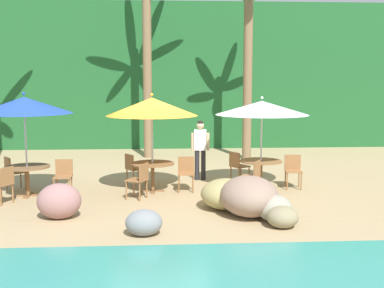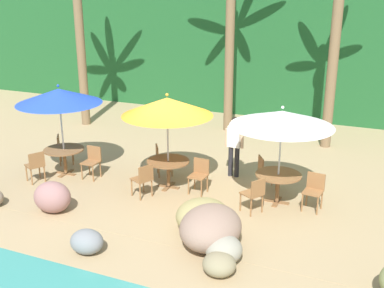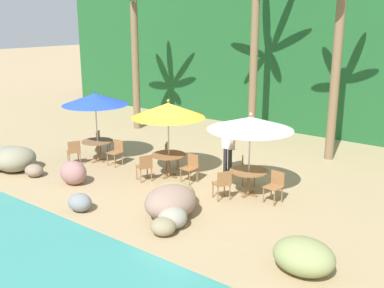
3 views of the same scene
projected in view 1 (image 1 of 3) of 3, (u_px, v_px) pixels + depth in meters
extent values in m
plane|color=tan|center=(162.00, 192.00, 12.19)|extent=(120.00, 120.00, 0.00)
cube|color=tan|center=(162.00, 192.00, 12.19)|extent=(18.00, 5.20, 0.01)
cube|color=#1E5628|center=(161.00, 76.00, 20.70)|extent=(28.00, 2.40, 6.00)
ellipsoid|color=#9C9058|center=(227.00, 194.00, 10.53)|extent=(1.14, 1.23, 0.66)
ellipsoid|color=#996B68|center=(59.00, 201.00, 9.76)|extent=(0.89, 0.72, 0.73)
ellipsoid|color=gray|center=(274.00, 208.00, 9.59)|extent=(0.71, 0.72, 0.54)
ellipsoid|color=gray|center=(249.00, 196.00, 9.98)|extent=(1.22, 1.46, 0.84)
ellipsoid|color=gray|center=(144.00, 223.00, 8.71)|extent=(0.68, 0.57, 0.48)
ellipsoid|color=#897D5C|center=(282.00, 217.00, 9.19)|extent=(0.62, 0.60, 0.42)
cylinder|color=silver|center=(26.00, 149.00, 11.58)|extent=(0.04, 0.04, 2.33)
cone|color=blue|center=(24.00, 105.00, 11.44)|extent=(2.27, 2.27, 0.40)
sphere|color=blue|center=(24.00, 94.00, 11.41)|extent=(0.07, 0.07, 0.07)
cube|color=brown|center=(28.00, 195.00, 11.73)|extent=(0.60, 0.12, 0.03)
cube|color=brown|center=(28.00, 195.00, 11.73)|extent=(0.12, 0.60, 0.03)
cylinder|color=brown|center=(28.00, 181.00, 11.68)|extent=(0.09, 0.09, 0.71)
cylinder|color=brown|center=(27.00, 167.00, 11.64)|extent=(1.10, 1.10, 0.03)
cylinder|color=olive|center=(69.00, 188.00, 11.60)|extent=(0.04, 0.04, 0.45)
cylinder|color=olive|center=(54.00, 188.00, 11.57)|extent=(0.04, 0.04, 0.45)
cylinder|color=olive|center=(72.00, 185.00, 11.95)|extent=(0.04, 0.04, 0.45)
cylinder|color=olive|center=(57.00, 185.00, 11.93)|extent=(0.04, 0.04, 0.45)
cube|color=olive|center=(63.00, 177.00, 11.73)|extent=(0.42, 0.42, 0.03)
cube|color=olive|center=(64.00, 168.00, 11.90)|extent=(0.42, 0.04, 0.42)
cylinder|color=olive|center=(21.00, 179.00, 12.61)|extent=(0.04, 0.04, 0.45)
cylinder|color=olive|center=(26.00, 182.00, 12.34)|extent=(0.04, 0.04, 0.45)
cylinder|color=olive|center=(7.00, 181.00, 12.39)|extent=(0.04, 0.04, 0.45)
cylinder|color=olive|center=(11.00, 183.00, 12.12)|extent=(0.04, 0.04, 0.45)
cube|color=olive|center=(16.00, 172.00, 12.33)|extent=(0.58, 0.58, 0.03)
cube|color=olive|center=(8.00, 166.00, 12.18)|extent=(0.27, 0.37, 0.42)
cylinder|color=olive|center=(1.00, 192.00, 11.17)|extent=(0.04, 0.04, 0.45)
cylinder|color=olive|center=(1.00, 197.00, 10.70)|extent=(0.04, 0.04, 0.45)
cylinder|color=olive|center=(13.00, 194.00, 11.02)|extent=(0.04, 0.04, 0.45)
cube|color=olive|center=(0.00, 184.00, 10.90)|extent=(0.57, 0.57, 0.03)
cube|color=olive|center=(7.00, 177.00, 10.80)|extent=(0.23, 0.39, 0.42)
cylinder|color=silver|center=(152.00, 148.00, 12.06)|extent=(0.04, 0.04, 2.26)
cone|color=orange|center=(152.00, 107.00, 11.93)|extent=(2.29, 2.29, 0.45)
sphere|color=orange|center=(152.00, 95.00, 11.89)|extent=(0.07, 0.07, 0.07)
cube|color=brown|center=(153.00, 191.00, 12.21)|extent=(0.60, 0.12, 0.03)
cube|color=brown|center=(153.00, 191.00, 12.21)|extent=(0.12, 0.60, 0.03)
cylinder|color=brown|center=(153.00, 177.00, 12.16)|extent=(0.09, 0.09, 0.71)
cylinder|color=brown|center=(153.00, 164.00, 12.11)|extent=(1.10, 1.10, 0.03)
cylinder|color=olive|center=(193.00, 184.00, 12.01)|extent=(0.04, 0.04, 0.45)
cylinder|color=olive|center=(179.00, 184.00, 12.01)|extent=(0.04, 0.04, 0.45)
cylinder|color=olive|center=(193.00, 181.00, 12.36)|extent=(0.04, 0.04, 0.45)
cylinder|color=olive|center=(179.00, 181.00, 12.36)|extent=(0.04, 0.04, 0.45)
cube|color=olive|center=(186.00, 174.00, 12.15)|extent=(0.44, 0.44, 0.03)
cube|color=olive|center=(186.00, 165.00, 12.33)|extent=(0.42, 0.06, 0.42)
cylinder|color=olive|center=(138.00, 176.00, 13.11)|extent=(0.04, 0.04, 0.45)
cylinder|color=olive|center=(145.00, 178.00, 12.82)|extent=(0.04, 0.04, 0.45)
cylinder|color=olive|center=(127.00, 177.00, 12.90)|extent=(0.04, 0.04, 0.45)
cylinder|color=olive|center=(134.00, 179.00, 12.61)|extent=(0.04, 0.04, 0.45)
cube|color=olive|center=(136.00, 169.00, 12.83)|extent=(0.58, 0.58, 0.03)
cube|color=olive|center=(129.00, 162.00, 12.68)|extent=(0.26, 0.37, 0.42)
cylinder|color=olive|center=(126.00, 191.00, 11.30)|extent=(0.04, 0.04, 0.45)
cylinder|color=olive|center=(134.00, 188.00, 11.63)|extent=(0.04, 0.04, 0.45)
cylinder|color=olive|center=(140.00, 192.00, 11.17)|extent=(0.04, 0.04, 0.45)
cylinder|color=olive|center=(147.00, 189.00, 11.50)|extent=(0.04, 0.04, 0.45)
cube|color=olive|center=(136.00, 180.00, 11.37)|extent=(0.56, 0.56, 0.03)
cube|color=olive|center=(144.00, 173.00, 11.27)|extent=(0.21, 0.39, 0.42)
cylinder|color=silver|center=(261.00, 147.00, 12.43)|extent=(0.04, 0.04, 2.22)
cone|color=white|center=(262.00, 108.00, 12.30)|extent=(2.40, 2.40, 0.36)
sphere|color=white|center=(262.00, 98.00, 12.27)|extent=(0.07, 0.07, 0.07)
cube|color=brown|center=(260.00, 188.00, 12.58)|extent=(0.60, 0.12, 0.03)
cube|color=brown|center=(260.00, 188.00, 12.58)|extent=(0.12, 0.60, 0.03)
cylinder|color=brown|center=(261.00, 174.00, 12.53)|extent=(0.09, 0.09, 0.71)
cylinder|color=brown|center=(261.00, 161.00, 12.48)|extent=(1.10, 1.10, 0.03)
cylinder|color=olive|center=(301.00, 182.00, 12.31)|extent=(0.04, 0.04, 0.45)
cylinder|color=olive|center=(287.00, 182.00, 12.33)|extent=(0.04, 0.04, 0.45)
cylinder|color=olive|center=(299.00, 179.00, 12.67)|extent=(0.04, 0.04, 0.45)
cylinder|color=olive|center=(285.00, 179.00, 12.69)|extent=(0.04, 0.04, 0.45)
cube|color=olive|center=(293.00, 171.00, 12.47)|extent=(0.47, 0.47, 0.03)
cube|color=olive|center=(293.00, 163.00, 12.64)|extent=(0.42, 0.09, 0.42)
cylinder|color=olive|center=(241.00, 173.00, 13.50)|extent=(0.04, 0.04, 0.45)
cylinder|color=olive|center=(249.00, 175.00, 13.20)|extent=(0.04, 0.04, 0.45)
cylinder|color=olive|center=(231.00, 174.00, 13.30)|extent=(0.04, 0.04, 0.45)
cylinder|color=olive|center=(239.00, 176.00, 13.01)|extent=(0.04, 0.04, 0.45)
cube|color=olive|center=(240.00, 166.00, 13.22)|extent=(0.57, 0.57, 0.03)
cube|color=olive|center=(234.00, 160.00, 13.08)|extent=(0.24, 0.38, 0.42)
cylinder|color=olive|center=(240.00, 187.00, 11.73)|extent=(0.04, 0.04, 0.45)
cylinder|color=olive|center=(245.00, 184.00, 12.04)|extent=(0.04, 0.04, 0.45)
cylinder|color=olive|center=(253.00, 188.00, 11.56)|extent=(0.04, 0.04, 0.45)
cylinder|color=olive|center=(258.00, 185.00, 11.88)|extent=(0.04, 0.04, 0.45)
cube|color=olive|center=(249.00, 177.00, 11.77)|extent=(0.58, 0.58, 0.03)
cube|color=olive|center=(257.00, 170.00, 11.65)|extent=(0.25, 0.38, 0.42)
cylinder|color=brown|center=(147.00, 67.00, 17.27)|extent=(0.32, 0.32, 6.57)
cylinder|color=brown|center=(248.00, 74.00, 16.97)|extent=(0.32, 0.32, 6.08)
cylinder|color=#232328|center=(197.00, 165.00, 13.60)|extent=(0.13, 0.13, 0.86)
cylinder|color=#232328|center=(203.00, 165.00, 13.61)|extent=(0.13, 0.13, 0.86)
cube|color=white|center=(200.00, 140.00, 13.51)|extent=(0.36, 0.24, 0.58)
cylinder|color=#D6AD89|center=(193.00, 142.00, 13.50)|extent=(0.08, 0.08, 0.50)
cylinder|color=#D6AD89|center=(208.00, 142.00, 13.53)|extent=(0.08, 0.08, 0.50)
sphere|color=#D6AD89|center=(200.00, 125.00, 13.45)|extent=(0.21, 0.21, 0.21)
sphere|color=black|center=(200.00, 124.00, 13.45)|extent=(0.18, 0.18, 0.18)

